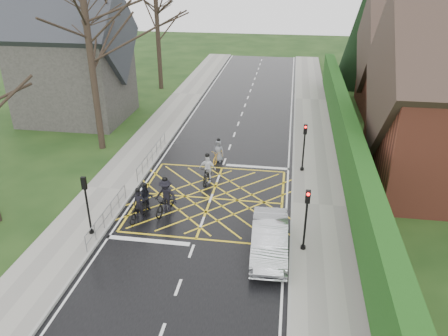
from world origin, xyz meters
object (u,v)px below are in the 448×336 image
(cyclist_back, at_px, (146,201))
(cyclist_mid, at_px, (166,199))
(cyclist_rear, at_px, (139,209))
(cyclist_lead, at_px, (218,154))
(car, at_px, (270,239))
(cyclist_front, at_px, (207,172))

(cyclist_back, bearing_deg, cyclist_mid, -10.96)
(cyclist_rear, height_order, cyclist_mid, cyclist_mid)
(cyclist_lead, bearing_deg, car, -55.59)
(cyclist_mid, xyz_separation_m, cyclist_lead, (1.71, 6.70, -0.18))
(cyclist_mid, relative_size, cyclist_front, 1.15)
(cyclist_front, xyz_separation_m, cyclist_lead, (0.16, 3.04, -0.13))
(car, bearing_deg, cyclist_rear, 162.08)
(cyclist_back, distance_m, cyclist_front, 4.58)
(cyclist_rear, bearing_deg, car, -5.59)
(car, bearing_deg, cyclist_lead, 110.09)
(cyclist_mid, relative_size, car, 0.48)
(cyclist_front, xyz_separation_m, car, (4.11, -6.47, 0.06))
(cyclist_back, height_order, cyclist_lead, cyclist_back)
(cyclist_front, relative_size, car, 0.42)
(cyclist_front, bearing_deg, cyclist_rear, -116.32)
(cyclist_rear, xyz_separation_m, cyclist_back, (0.13, 0.81, 0.05))
(cyclist_rear, relative_size, cyclist_front, 0.99)
(car, bearing_deg, cyclist_mid, 151.08)
(cyclist_rear, xyz_separation_m, cyclist_mid, (1.19, 0.92, 0.17))
(cyclist_back, bearing_deg, cyclist_lead, 50.95)
(cyclist_rear, bearing_deg, cyclist_mid, 47.65)
(cyclist_rear, relative_size, cyclist_back, 1.11)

